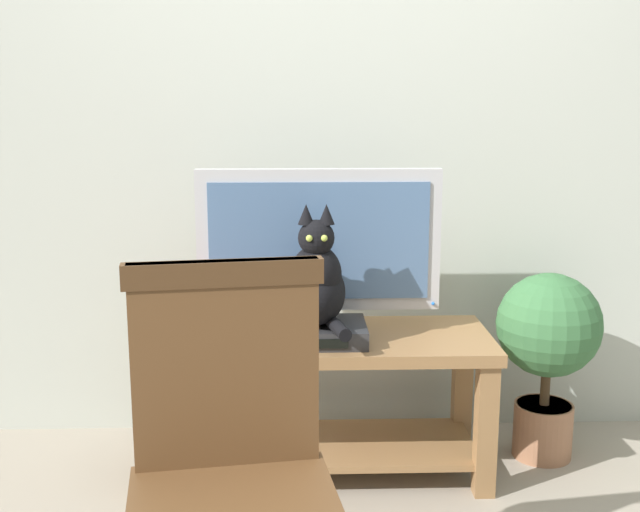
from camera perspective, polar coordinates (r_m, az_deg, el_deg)
name	(u,v)px	position (r m, az deg, el deg)	size (l,w,h in m)	color
back_wall	(328,85)	(3.17, 0.59, 12.24)	(7.00, 0.12, 2.80)	#B7BCB2
tv_stand	(320,380)	(2.88, -0.03, -8.95)	(1.23, 0.49, 0.52)	olive
tv	(319,246)	(2.83, -0.09, 0.72)	(0.87, 0.20, 0.59)	#B7B7BC
media_box	(316,332)	(2.76, -0.29, -5.53)	(0.35, 0.26, 0.06)	#2D2D30
cat	(316,282)	(2.69, -0.26, -1.88)	(0.21, 0.36, 0.42)	black
wooden_chair	(231,452)	(1.88, -6.46, -13.86)	(0.53, 0.54, 0.98)	brown
book_stack	(196,317)	(2.83, -8.91, -4.35)	(0.24, 0.21, 0.13)	#B2332D
potted_plant	(548,342)	(3.09, 16.13, -5.97)	(0.39, 0.39, 0.72)	#9E6B4C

